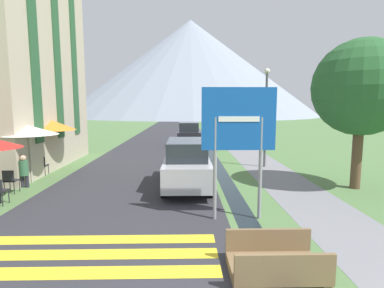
{
  "coord_description": "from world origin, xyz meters",
  "views": [
    {
      "loc": [
        -0.45,
        -3.13,
        3.09
      ],
      "look_at": [
        -0.16,
        10.0,
        1.41
      ],
      "focal_mm": 28.0,
      "sensor_mm": 36.0,
      "label": 1
    }
  ],
  "objects": [
    {
      "name": "cafe_umbrella_middle_white",
      "position": [
        -6.67,
        8.84,
        2.13
      ],
      "size": [
        2.23,
        2.23,
        2.33
      ],
      "color": "#B7B2A8",
      "rests_on": "ground_plane"
    },
    {
      "name": "road_sign",
      "position": [
        0.96,
        4.76,
        2.41
      ],
      "size": [
        1.97,
        0.11,
        3.58
      ],
      "color": "gray",
      "rests_on": "ground_plane"
    },
    {
      "name": "crosswalk_marking",
      "position": [
        -2.5,
        2.83,
        0.01
      ],
      "size": [
        5.44,
        1.84,
        0.01
      ],
      "color": "yellow",
      "rests_on": "ground_plane"
    },
    {
      "name": "person_seated_far",
      "position": [
        -6.6,
        8.14,
        0.69
      ],
      "size": [
        0.32,
        0.32,
        1.24
      ],
      "color": "#282833",
      "rests_on": "ground_plane"
    },
    {
      "name": "tree_by_path",
      "position": [
        5.95,
        7.75,
        3.74
      ],
      "size": [
        3.5,
        3.5,
        5.5
      ],
      "color": "brown",
      "rests_on": "ground_plane"
    },
    {
      "name": "road",
      "position": [
        -2.5,
        30.0,
        0.0
      ],
      "size": [
        6.4,
        60.0,
        0.01
      ],
      "color": "#2D2D33",
      "rests_on": "ground_plane"
    },
    {
      "name": "ground_plane",
      "position": [
        0.0,
        20.0,
        0.0
      ],
      "size": [
        160.0,
        160.0,
        0.0
      ],
      "primitive_type": "plane",
      "color": "#517542"
    },
    {
      "name": "cafe_chair_near_right",
      "position": [
        -6.66,
        7.34,
        0.51
      ],
      "size": [
        0.4,
        0.4,
        0.85
      ],
      "rotation": [
        0.0,
        0.0,
        0.17
      ],
      "color": "#232328",
      "rests_on": "ground_plane"
    },
    {
      "name": "parked_car_far",
      "position": [
        -0.19,
        20.41,
        0.91
      ],
      "size": [
        1.83,
        4.13,
        1.82
      ],
      "color": "black",
      "rests_on": "ground_plane"
    },
    {
      "name": "streetlamp",
      "position": [
        3.58,
        11.84,
        2.94
      ],
      "size": [
        0.28,
        0.28,
        4.93
      ],
      "color": "#515156",
      "rests_on": "ground_plane"
    },
    {
      "name": "drainage_channel",
      "position": [
        1.2,
        30.0,
        0.0
      ],
      "size": [
        0.6,
        60.0,
        0.0
      ],
      "color": "black",
      "rests_on": "ground_plane"
    },
    {
      "name": "mountain_distant",
      "position": [
        1.15,
        94.78,
        14.95
      ],
      "size": [
        78.49,
        78.49,
        29.9
      ],
      "color": "gray",
      "rests_on": "ground_plane"
    },
    {
      "name": "cafe_chair_far_left",
      "position": [
        -6.99,
        9.99,
        0.51
      ],
      "size": [
        0.4,
        0.4,
        0.85
      ],
      "rotation": [
        0.0,
        0.0,
        0.15
      ],
      "color": "#232328",
      "rests_on": "ground_plane"
    },
    {
      "name": "footpath",
      "position": [
        3.6,
        30.0,
        0.0
      ],
      "size": [
        2.2,
        60.0,
        0.01
      ],
      "color": "slate",
      "rests_on": "ground_plane"
    },
    {
      "name": "cafe_chair_far_right",
      "position": [
        -6.88,
        10.15,
        0.51
      ],
      "size": [
        0.4,
        0.4,
        0.85
      ],
      "rotation": [
        0.0,
        0.0,
        0.0
      ],
      "color": "#232328",
      "rests_on": "ground_plane"
    },
    {
      "name": "footbridge",
      "position": [
        1.2,
        2.03,
        0.23
      ],
      "size": [
        1.7,
        1.1,
        0.65
      ],
      "color": "brown",
      "rests_on": "ground_plane"
    },
    {
      "name": "cafe_umbrella_rear_orange",
      "position": [
        -6.79,
        11.04,
        2.2
      ],
      "size": [
        2.27,
        2.27,
        2.45
      ],
      "color": "#B7B2A8",
      "rests_on": "ground_plane"
    },
    {
      "name": "parked_car_near",
      "position": [
        -0.4,
        8.1,
        0.91
      ],
      "size": [
        1.78,
        4.46,
        1.82
      ],
      "color": "#B2B2B7",
      "rests_on": "ground_plane"
    }
  ]
}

